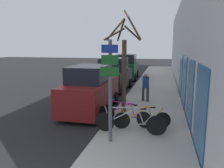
# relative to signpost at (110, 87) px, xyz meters

# --- Properties ---
(ground_plane) EXTENTS (80.00, 80.00, 0.00)m
(ground_plane) POSITION_rel_signpost_xyz_m (-1.61, 7.52, -1.93)
(ground_plane) COLOR black
(sidewalk_curb) EXTENTS (3.20, 32.00, 0.15)m
(sidewalk_curb) POSITION_rel_signpost_xyz_m (0.99, 10.32, -1.85)
(sidewalk_curb) COLOR #ADA89E
(sidewalk_curb) RESTS_ON ground
(building_facade) EXTENTS (0.23, 32.00, 6.50)m
(building_facade) POSITION_rel_signpost_xyz_m (2.74, 10.24, 1.30)
(building_facade) COLOR #BCBCC1
(building_facade) RESTS_ON ground
(signpost) EXTENTS (0.58, 0.13, 3.21)m
(signpost) POSITION_rel_signpost_xyz_m (0.00, 0.00, 0.00)
(signpost) COLOR #595B60
(signpost) RESTS_ON sidewalk_curb
(bicycle_0) EXTENTS (2.50, 0.44, 0.96)m
(bicycle_0) POSITION_rel_signpost_xyz_m (0.52, 0.79, -1.37)
(bicycle_0) COLOR black
(bicycle_0) RESTS_ON sidewalk_curb
(bicycle_1) EXTENTS (2.07, 0.64, 0.85)m
(bicycle_1) POSITION_rel_signpost_xyz_m (0.88, 1.33, -1.41)
(bicycle_1) COLOR black
(bicycle_1) RESTS_ON sidewalk_curb
(bicycle_2) EXTENTS (2.15, 0.92, 0.87)m
(bicycle_2) POSITION_rel_signpost_xyz_m (0.18, 1.71, -1.40)
(bicycle_2) COLOR black
(bicycle_2) RESTS_ON sidewalk_curb
(parked_car_0) EXTENTS (2.11, 4.69, 2.24)m
(parked_car_0) POSITION_rel_signpost_xyz_m (-1.86, 3.57, -0.89)
(parked_car_0) COLOR maroon
(parked_car_0) RESTS_ON ground
(parked_car_1) EXTENTS (2.18, 4.17, 2.33)m
(parked_car_1) POSITION_rel_signpost_xyz_m (-1.89, 8.78, -0.87)
(parked_car_1) COLOR black
(parked_car_1) RESTS_ON ground
(parked_car_2) EXTENTS (2.19, 4.73, 2.37)m
(parked_car_2) POSITION_rel_signpost_xyz_m (-1.90, 14.25, -0.84)
(parked_car_2) COLOR #144728
(parked_car_2) RESTS_ON ground
(pedestrian_near) EXTENTS (0.40, 0.35, 1.58)m
(pedestrian_near) POSITION_rel_signpost_xyz_m (0.65, 5.43, -0.86)
(pedestrian_near) COLOR #333338
(pedestrian_near) RESTS_ON sidewalk_curb
(street_tree) EXTENTS (1.75, 1.85, 4.55)m
(street_tree) POSITION_rel_signpost_xyz_m (-0.18, 3.26, 0.36)
(street_tree) COLOR #4C3828
(street_tree) RESTS_ON sidewalk_curb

